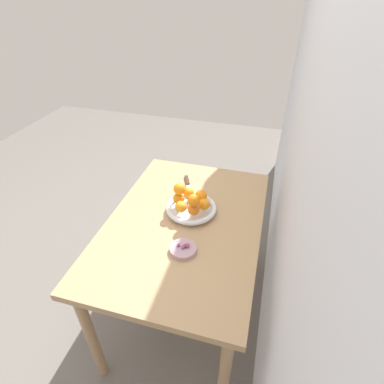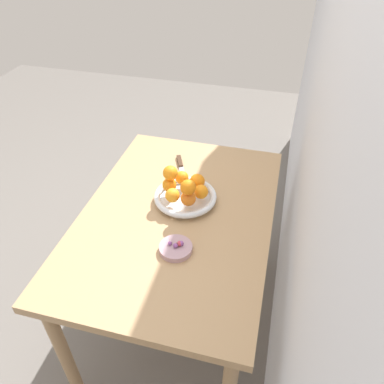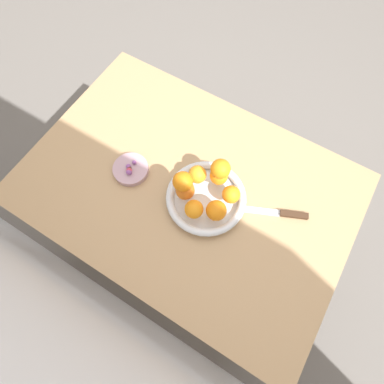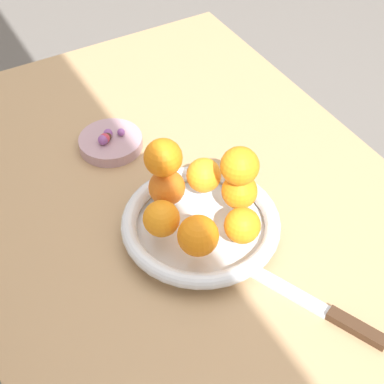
{
  "view_description": "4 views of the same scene",
  "coord_description": "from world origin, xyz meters",
  "px_view_note": "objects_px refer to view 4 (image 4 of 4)",
  "views": [
    {
      "loc": [
        1.08,
        0.34,
        1.74
      ],
      "look_at": [
        -0.1,
        0.01,
        0.86
      ],
      "focal_mm": 28.0,
      "sensor_mm": 36.0,
      "label": 1
    },
    {
      "loc": [
        1.07,
        0.34,
        1.76
      ],
      "look_at": [
        -0.06,
        0.05,
        0.82
      ],
      "focal_mm": 35.0,
      "sensor_mm": 36.0,
      "label": 2
    },
    {
      "loc": [
        -0.23,
        0.34,
        1.67
      ],
      "look_at": [
        -0.05,
        0.04,
        0.83
      ],
      "focal_mm": 28.0,
      "sensor_mm": 36.0,
      "label": 3
    },
    {
      "loc": [
        -0.63,
        0.34,
        1.48
      ],
      "look_at": [
        -0.08,
        0.03,
        0.84
      ],
      "focal_mm": 55.0,
      "sensor_mm": 36.0,
      "label": 4
    }
  ],
  "objects_px": {
    "orange_4": "(161,219)",
    "candy_ball_3": "(107,136)",
    "orange_1": "(239,191)",
    "candy_ball_1": "(121,132)",
    "orange_3": "(167,187)",
    "orange_5": "(198,236)",
    "fruit_bowl": "(201,225)",
    "orange_6": "(163,158)",
    "knife": "(318,307)",
    "dining_table": "(184,233)",
    "candy_dish": "(111,142)",
    "candy_ball_2": "(103,140)",
    "orange_0": "(242,225)",
    "orange_2": "(204,175)",
    "orange_7": "(240,166)",
    "candy_ball_0": "(105,138)",
    "candy_ball_4": "(108,133)"
  },
  "relations": [
    {
      "from": "candy_ball_0",
      "to": "candy_ball_4",
      "type": "height_order",
      "value": "candy_ball_0"
    },
    {
      "from": "orange_0",
      "to": "candy_dish",
      "type": "bearing_deg",
      "value": 11.9
    },
    {
      "from": "orange_7",
      "to": "candy_ball_4",
      "type": "xyz_separation_m",
      "value": [
        0.29,
        0.1,
        -0.1
      ]
    },
    {
      "from": "orange_4",
      "to": "candy_ball_3",
      "type": "xyz_separation_m",
      "value": [
        0.27,
        -0.02,
        -0.04
      ]
    },
    {
      "from": "knife",
      "to": "dining_table",
      "type": "bearing_deg",
      "value": 12.25
    },
    {
      "from": "orange_5",
      "to": "knife",
      "type": "height_order",
      "value": "orange_5"
    },
    {
      "from": "orange_5",
      "to": "orange_7",
      "type": "xyz_separation_m",
      "value": [
        0.05,
        -0.1,
        0.06
      ]
    },
    {
      "from": "orange_2",
      "to": "orange_7",
      "type": "height_order",
      "value": "orange_7"
    },
    {
      "from": "fruit_bowl",
      "to": "candy_ball_2",
      "type": "bearing_deg",
      "value": 12.08
    },
    {
      "from": "candy_ball_0",
      "to": "dining_table",
      "type": "bearing_deg",
      "value": -160.5
    },
    {
      "from": "orange_4",
      "to": "knife",
      "type": "bearing_deg",
      "value": -146.41
    },
    {
      "from": "candy_ball_2",
      "to": "knife",
      "type": "distance_m",
      "value": 0.5
    },
    {
      "from": "orange_5",
      "to": "candy_ball_4",
      "type": "height_order",
      "value": "orange_5"
    },
    {
      "from": "orange_1",
      "to": "candy_ball_1",
      "type": "xyz_separation_m",
      "value": [
        0.28,
        0.09,
        -0.04
      ]
    },
    {
      "from": "orange_3",
      "to": "candy_ball_4",
      "type": "height_order",
      "value": "orange_3"
    },
    {
      "from": "orange_2",
      "to": "orange_4",
      "type": "distance_m",
      "value": 0.12
    },
    {
      "from": "candy_dish",
      "to": "orange_1",
      "type": "xyz_separation_m",
      "value": [
        -0.28,
        -0.11,
        0.06
      ]
    },
    {
      "from": "orange_5",
      "to": "candy_ball_4",
      "type": "distance_m",
      "value": 0.34
    },
    {
      "from": "candy_dish",
      "to": "orange_6",
      "type": "height_order",
      "value": "orange_6"
    },
    {
      "from": "dining_table",
      "to": "orange_4",
      "type": "distance_m",
      "value": 0.19
    },
    {
      "from": "candy_dish",
      "to": "candy_ball_3",
      "type": "relative_size",
      "value": 7.9
    },
    {
      "from": "orange_5",
      "to": "orange_6",
      "type": "height_order",
      "value": "orange_6"
    },
    {
      "from": "orange_1",
      "to": "candy_ball_0",
      "type": "xyz_separation_m",
      "value": [
        0.27,
        0.12,
        -0.04
      ]
    },
    {
      "from": "fruit_bowl",
      "to": "candy_ball_4",
      "type": "xyz_separation_m",
      "value": [
        0.28,
        0.04,
        0.01
      ]
    },
    {
      "from": "orange_6",
      "to": "candy_ball_3",
      "type": "relative_size",
      "value": 4.02
    },
    {
      "from": "fruit_bowl",
      "to": "orange_1",
      "type": "xyz_separation_m",
      "value": [
        -0.0,
        -0.07,
        0.05
      ]
    },
    {
      "from": "orange_4",
      "to": "candy_ball_4",
      "type": "bearing_deg",
      "value": -5.71
    },
    {
      "from": "orange_7",
      "to": "candy_ball_3",
      "type": "distance_m",
      "value": 0.32
    },
    {
      "from": "candy_ball_1",
      "to": "orange_1",
      "type": "bearing_deg",
      "value": -162.72
    },
    {
      "from": "candy_ball_0",
      "to": "candy_ball_3",
      "type": "height_order",
      "value": "candy_ball_0"
    },
    {
      "from": "orange_1",
      "to": "orange_5",
      "type": "xyz_separation_m",
      "value": [
        -0.05,
        0.11,
        0.0
      ]
    },
    {
      "from": "orange_1",
      "to": "candy_ball_3",
      "type": "height_order",
      "value": "orange_1"
    },
    {
      "from": "candy_ball_2",
      "to": "knife",
      "type": "xyz_separation_m",
      "value": [
        -0.48,
        -0.13,
        -0.03
      ]
    },
    {
      "from": "orange_1",
      "to": "candy_ball_3",
      "type": "bearing_deg",
      "value": 22.22
    },
    {
      "from": "dining_table",
      "to": "orange_1",
      "type": "bearing_deg",
      "value": -147.08
    },
    {
      "from": "orange_0",
      "to": "orange_5",
      "type": "distance_m",
      "value": 0.07
    },
    {
      "from": "orange_4",
      "to": "candy_dish",
      "type": "bearing_deg",
      "value": -6.13
    },
    {
      "from": "candy_ball_3",
      "to": "dining_table",
      "type": "bearing_deg",
      "value": -163.23
    },
    {
      "from": "dining_table",
      "to": "candy_dish",
      "type": "relative_size",
      "value": 9.08
    },
    {
      "from": "orange_3",
      "to": "orange_5",
      "type": "distance_m",
      "value": 0.12
    },
    {
      "from": "orange_2",
      "to": "orange_7",
      "type": "relative_size",
      "value": 0.96
    },
    {
      "from": "knife",
      "to": "orange_0",
      "type": "bearing_deg",
      "value": 16.87
    },
    {
      "from": "orange_6",
      "to": "orange_0",
      "type": "bearing_deg",
      "value": -154.68
    },
    {
      "from": "fruit_bowl",
      "to": "orange_6",
      "type": "bearing_deg",
      "value": 24.74
    },
    {
      "from": "dining_table",
      "to": "orange_2",
      "type": "height_order",
      "value": "orange_2"
    },
    {
      "from": "orange_7",
      "to": "candy_ball_1",
      "type": "xyz_separation_m",
      "value": [
        0.28,
        0.08,
        -0.1
      ]
    },
    {
      "from": "orange_4",
      "to": "orange_6",
      "type": "distance_m",
      "value": 0.09
    },
    {
      "from": "candy_ball_4",
      "to": "knife",
      "type": "bearing_deg",
      "value": -166.54
    },
    {
      "from": "dining_table",
      "to": "candy_ball_0",
      "type": "height_order",
      "value": "candy_ball_0"
    },
    {
      "from": "candy_dish",
      "to": "knife",
      "type": "bearing_deg",
      "value": -166.59
    }
  ]
}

